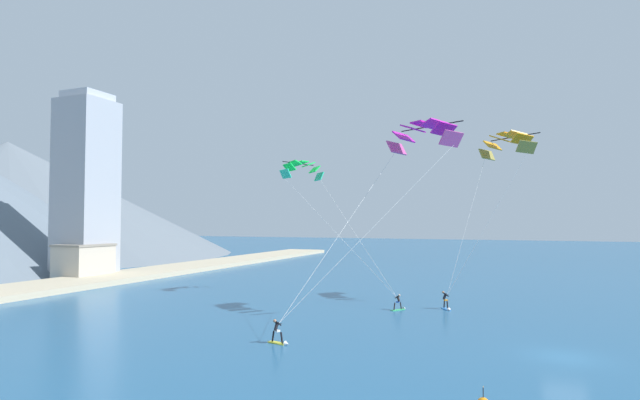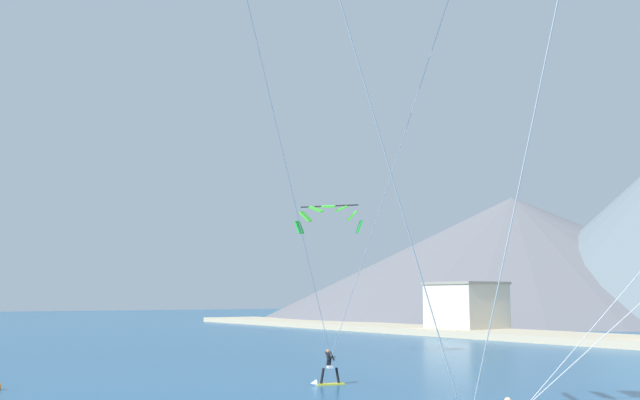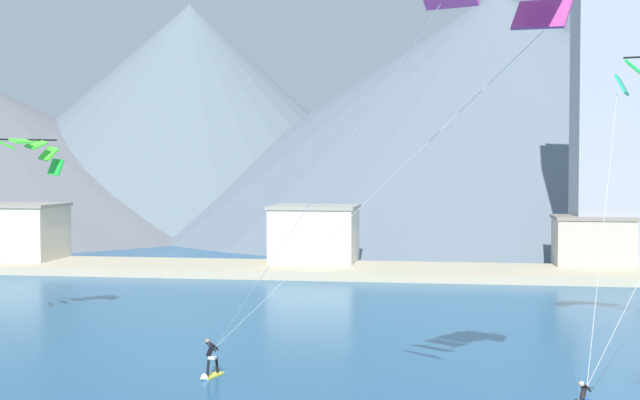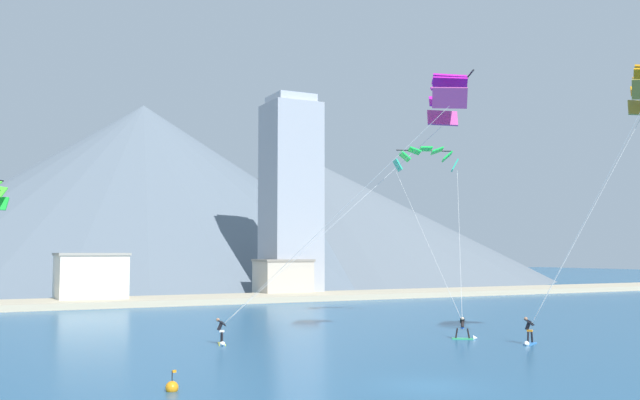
% 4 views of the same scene
% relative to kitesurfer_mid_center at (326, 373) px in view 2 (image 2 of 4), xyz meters
% --- Properties ---
extents(kitesurfer_mid_center, '(0.84, 1.78, 1.78)m').
position_rel_kitesurfer_mid_center_xyz_m(kitesurfer_mid_center, '(0.00, 0.00, 0.00)').
color(kitesurfer_mid_center, yellow).
rests_on(kitesurfer_mid_center, ground).
extents(parafoil_kite_distant_high_outer, '(4.13, 4.48, 2.22)m').
position_rel_kitesurfer_mid_center_xyz_m(parafoil_kite_distant_high_outer, '(-14.22, 10.13, 9.81)').
color(parafoil_kite_distant_high_outer, green).
extents(shore_building_quay_east, '(7.70, 6.90, 5.99)m').
position_rel_kitesurfer_mid_center_xyz_m(shore_building_quay_east, '(-29.85, 40.44, 2.46)').
color(shore_building_quay_east, beige).
rests_on(shore_building_quay_east, ground).
extents(mountain_peak_east_shoulder, '(98.97, 98.97, 23.76)m').
position_rel_kitesurfer_mid_center_xyz_m(mountain_peak_east_shoulder, '(-64.32, 89.30, 11.33)').
color(mountain_peak_east_shoulder, slate).
rests_on(mountain_peak_east_shoulder, ground).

